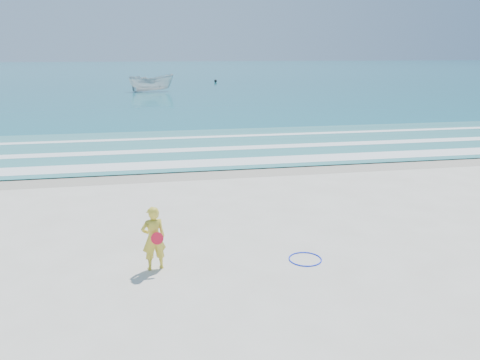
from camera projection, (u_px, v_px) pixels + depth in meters
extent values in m
plane|color=silver|center=(263.00, 272.00, 10.30)|extent=(400.00, 400.00, 0.00)
cube|color=#B2A893|center=(211.00, 171.00, 18.82)|extent=(400.00, 2.40, 0.00)
cube|color=#19727F|center=(158.00, 71.00, 109.64)|extent=(400.00, 190.00, 0.04)
cube|color=#59B7AD|center=(198.00, 146.00, 23.54)|extent=(400.00, 10.00, 0.01)
cube|color=white|center=(207.00, 163.00, 20.03)|extent=(400.00, 1.40, 0.01)
cube|color=white|center=(200.00, 149.00, 22.78)|extent=(400.00, 0.90, 0.01)
cube|color=white|center=(193.00, 137.00, 25.90)|extent=(400.00, 0.60, 0.01)
torus|color=#0D2CF9|center=(305.00, 259.00, 10.90)|extent=(0.94, 0.94, 0.03)
imported|color=silver|center=(152.00, 83.00, 54.41)|extent=(5.29, 2.34, 1.99)
sphere|color=black|center=(216.00, 81.00, 70.21)|extent=(0.44, 0.44, 0.44)
imported|color=gold|center=(154.00, 238.00, 10.26)|extent=(0.60, 0.46, 1.46)
cylinder|color=#FF1632|center=(157.00, 238.00, 10.09)|extent=(0.27, 0.08, 0.27)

